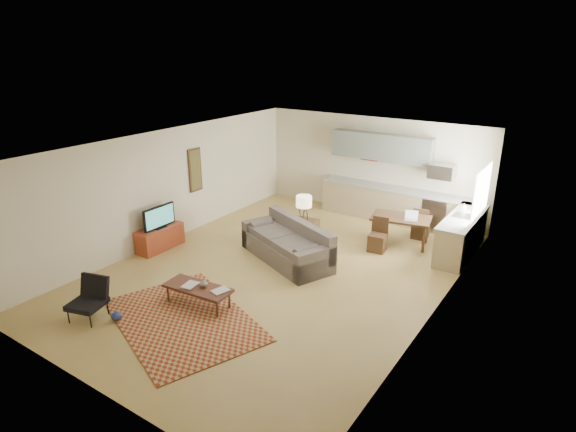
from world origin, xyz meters
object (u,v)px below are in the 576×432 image
Objects in this scene: tv_credenza at (160,238)px; dining_table at (400,231)px; sofa at (286,242)px; console_table at (304,235)px; armchair at (86,300)px; coffee_table at (198,296)px.

dining_table reaches higher than tv_credenza.
console_table is (0.02, 0.69, -0.06)m from sofa.
dining_table is at bearing 36.38° from tv_credenza.
console_table is (1.55, 4.64, 0.00)m from armchair.
tv_credenza is (-2.81, -1.13, -0.17)m from sofa.
tv_credenza is 3.37m from console_table.
coffee_table is 5.19m from dining_table.
tv_credenza is 1.55× the size of console_table.
armchair is at bearing -116.76° from console_table.
tv_credenza is 0.84× the size of dining_table.
tv_credenza is at bearing -155.35° from dining_table.
sofa is at bearing -99.93° from console_table.
tv_credenza is at bearing 146.67° from coffee_table.
sofa is 2.15× the size of tv_credenza.
coffee_table is 2.93m from tv_credenza.
dining_table reaches higher than coffee_table.
console_table reaches higher than tv_credenza.
sofa is 1.91× the size of coffee_table.
sofa is 2.56m from coffee_table.
tv_credenza is at bearing -135.03° from sofa.
dining_table is (1.77, 2.24, -0.09)m from sofa.
console_table is 0.55× the size of dining_table.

